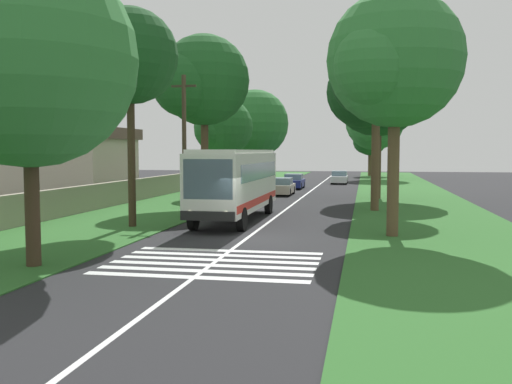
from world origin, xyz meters
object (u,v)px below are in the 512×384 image
Objects in this scene: trailing_car_0 at (282,187)px; roadside_tree_right_3 at (375,89)px; roadside_tree_right_0 at (392,63)px; roadside_tree_left_3 at (128,60)px; roadside_tree_left_1 at (201,83)px; roadside_tree_left_0 at (222,128)px; roadside_tree_right_4 at (369,140)px; trailing_car_2 at (339,178)px; roadside_tree_left_2 at (253,125)px; roadside_tree_left_4 at (22,65)px; trailing_car_1 at (294,182)px; roadside_tree_right_1 at (373,123)px; coach_bus at (236,180)px; roadside_building at (62,161)px; roadside_tree_right_2 at (373,81)px; utility_pole at (184,144)px.

trailing_car_0 is 11.02m from roadside_tree_right_3.
roadside_tree_left_3 is at bearing 86.15° from roadside_tree_right_0.
roadside_tree_left_1 is 13.61m from roadside_tree_right_3.
roadside_tree_left_0 is 41.74m from roadside_tree_right_4.
roadside_tree_left_3 is at bearing 147.44° from roadside_tree_right_3.
trailing_car_2 is 12.38m from roadside_tree_left_2.
roadside_tree_left_4 reaches higher than trailing_car_0.
roadside_tree_left_4 is at bearing 174.56° from trailing_car_1.
coach_bus is at bearing 170.55° from roadside_tree_right_1.
trailing_car_2 is 0.35× the size of roadside_tree_right_3.
trailing_car_1 is 0.56× the size of roadside_tree_right_4.
trailing_car_1 is at bearing 14.54° from roadside_tree_right_0.
trailing_car_0 is 38.65m from roadside_tree_right_4.
roadside_tree_right_4 is 0.73× the size of roadside_building.
roadside_tree_right_2 reaches higher than roadside_building.
roadside_tree_right_1 is (38.14, -11.73, -0.93)m from roadside_tree_left_1.
trailing_car_1 is at bearing -8.43° from roadside_tree_left_3.
trailing_car_1 is (26.05, 0.13, -1.48)m from coach_bus.
roadside_building is at bearing 37.06° from roadside_tree_left_3.
coach_bus is at bearing 154.18° from roadside_tree_right_3.
trailing_car_0 is at bearing -81.00° from roadside_building.
roadside_tree_left_2 reaches higher than coach_bus.
roadside_tree_left_3 reaches higher than roadside_tree_left_2.
roadside_tree_left_3 is 50.65m from roadside_tree_right_1.
roadside_tree_left_3 is 0.99× the size of roadside_tree_right_2.
roadside_tree_left_1 reaches higher than roadside_tree_left_2.
roadside_tree_right_4 is (29.51, -7.31, 4.54)m from trailing_car_1.
roadside_tree_left_1 is 1.46× the size of utility_pole.
roadside_tree_left_1 is at bearing 123.06° from roadside_tree_right_3.
roadside_tree_right_1 is (10.54, -3.78, 6.58)m from trailing_car_2.
trailing_car_0 is at bearing -10.14° from utility_pole.
roadside_tree_left_4 is at bearing 150.35° from roadside_tree_right_2.
coach_bus is at bearing 172.64° from roadside_tree_right_4.
roadside_tree_right_3 is (18.46, -11.79, 0.33)m from roadside_tree_left_3.
trailing_car_2 is at bearing -12.87° from trailing_car_0.
roadside_tree_left_2 reaches higher than trailing_car_0.
roadside_tree_right_1 is 1.44× the size of roadside_tree_right_4.
roadside_tree_right_1 reaches higher than roadside_tree_left_2.
roadside_tree_right_4 is at bearing -9.33° from trailing_car_2.
roadside_tree_right_2 is at bearing -50.46° from roadside_tree_left_3.
roadside_tree_right_4 is (55.56, -7.18, 3.06)m from coach_bus.
trailing_car_1 is 0.44× the size of roadside_tree_left_4.
roadside_tree_left_4 is 1.27× the size of utility_pole.
trailing_car_1 is at bearing 166.10° from roadside_tree_right_4.
trailing_car_1 is 20.25m from roadside_tree_left_1.
roadside_tree_right_3 is (-30.72, 0.32, 1.07)m from roadside_tree_right_1.
roadside_tree_right_4 reaches higher than trailing_car_1.
utility_pole is (-34.26, 6.99, 3.40)m from trailing_car_2.
roadside_tree_right_3 is 1.59× the size of roadside_tree_right_4.
roadside_tree_left_2 is 19.32m from roadside_building.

